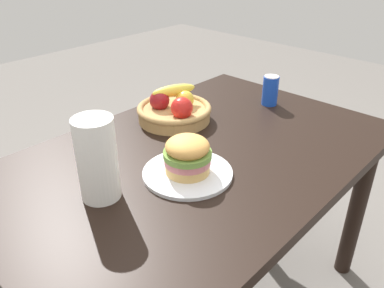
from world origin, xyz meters
TOP-DOWN VIEW (x-y plane):
  - dining_table at (0.00, 0.00)m, footprint 1.40×0.90m
  - plate at (-0.12, -0.07)m, footprint 0.28×0.28m
  - sandwich at (-0.12, -0.07)m, footprint 0.15×0.15m
  - soda_can at (0.52, 0.05)m, footprint 0.07×0.07m
  - fruit_basket at (0.13, 0.24)m, footprint 0.29×0.29m
  - paper_towel_roll at (-0.36, 0.03)m, footprint 0.11×0.11m

SIDE VIEW (x-z plane):
  - dining_table at x=0.00m, z-range 0.27..1.02m
  - plate at x=-0.12m, z-range 0.75..0.76m
  - fruit_basket at x=0.13m, z-range 0.73..0.86m
  - soda_can at x=0.52m, z-range 0.75..0.88m
  - sandwich at x=-0.12m, z-range 0.76..0.88m
  - paper_towel_roll at x=-0.36m, z-range 0.75..0.99m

